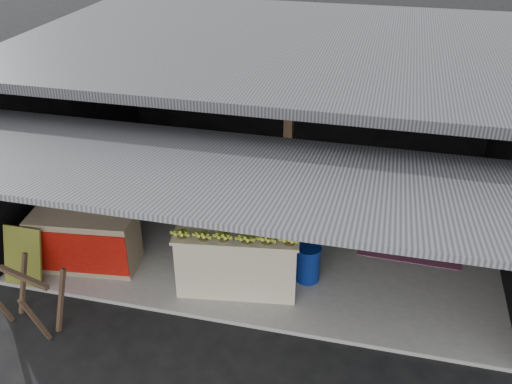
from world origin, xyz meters
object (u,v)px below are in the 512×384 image
(banana_table, at_px, (239,253))
(water_barrel, at_px, (308,264))
(sawhorse, at_px, (28,295))
(white_crate, at_px, (263,220))
(plastic_chair, at_px, (408,201))
(neighbor_stall, at_px, (85,237))

(banana_table, distance_m, water_barrel, 0.97)
(banana_table, xyz_separation_m, sawhorse, (-2.29, -1.47, -0.00))
(white_crate, height_order, plastic_chair, plastic_chair)
(sawhorse, relative_size, plastic_chair, 0.90)
(banana_table, height_order, neighbor_stall, neighbor_stall)
(banana_table, height_order, plastic_chair, plastic_chair)
(neighbor_stall, relative_size, sawhorse, 1.73)
(neighbor_stall, distance_m, sawhorse, 1.31)
(banana_table, distance_m, sawhorse, 2.72)
(white_crate, height_order, sawhorse, white_crate)
(neighbor_stall, relative_size, water_barrel, 3.06)
(white_crate, distance_m, neighbor_stall, 2.58)
(banana_table, bearing_deg, water_barrel, 6.75)
(banana_table, relative_size, water_barrel, 3.53)
(neighbor_stall, bearing_deg, banana_table, -2.68)
(neighbor_stall, height_order, plastic_chair, neighbor_stall)
(neighbor_stall, relative_size, plastic_chair, 1.55)
(banana_table, bearing_deg, white_crate, 73.95)
(banana_table, distance_m, neighbor_stall, 2.23)
(banana_table, xyz_separation_m, neighbor_stall, (-2.23, -0.16, 0.00))
(banana_table, xyz_separation_m, plastic_chair, (2.20, 1.76, 0.13))
(sawhorse, bearing_deg, water_barrel, 43.71)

